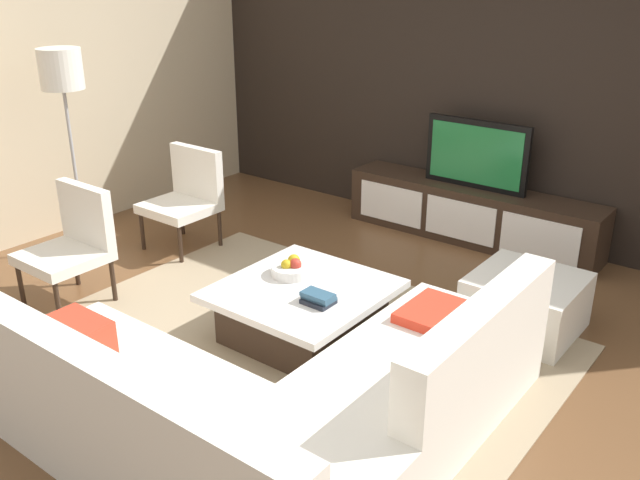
{
  "coord_description": "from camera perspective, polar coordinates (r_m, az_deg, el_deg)",
  "views": [
    {
      "loc": [
        2.49,
        -3.06,
        2.4
      ],
      "look_at": [
        -0.18,
        0.39,
        0.6
      ],
      "focal_mm": 38.66,
      "sensor_mm": 36.0,
      "label": 1
    }
  ],
  "objects": [
    {
      "name": "book_stack",
      "position": [
        4.34,
        -0.14,
        -4.84
      ],
      "size": [
        0.2,
        0.15,
        0.08
      ],
      "color": "#1E232D",
      "rests_on": "coffee_table"
    },
    {
      "name": "television",
      "position": [
        6.21,
        12.83,
        6.93
      ],
      "size": [
        0.95,
        0.06,
        0.6
      ],
      "color": "black",
      "rests_on": "media_console"
    },
    {
      "name": "feature_wall_back",
      "position": [
        6.36,
        14.51,
        12.66
      ],
      "size": [
        6.4,
        0.12,
        2.8
      ],
      "primitive_type": "cube",
      "color": "black",
      "rests_on": "ground"
    },
    {
      "name": "ottoman",
      "position": [
        4.94,
        16.63,
        -5.05
      ],
      "size": [
        0.7,
        0.7,
        0.4
      ],
      "primitive_type": "cube",
      "color": "white",
      "rests_on": "ground"
    },
    {
      "name": "sectional_couch",
      "position": [
        3.64,
        -3.75,
        -13.42
      ],
      "size": [
        2.32,
        2.33,
        0.79
      ],
      "color": "white",
      "rests_on": "ground"
    },
    {
      "name": "fruit_bowl",
      "position": [
        4.71,
        -2.36,
        -2.38
      ],
      "size": [
        0.28,
        0.28,
        0.13
      ],
      "color": "silver",
      "rests_on": "coffee_table"
    },
    {
      "name": "coffee_table",
      "position": [
        4.64,
        -1.41,
        -5.9
      ],
      "size": [
        1.02,
        1.06,
        0.38
      ],
      "color": "#332319",
      "rests_on": "ground"
    },
    {
      "name": "ground_plane",
      "position": [
        4.62,
        -1.2,
        -8.92
      ],
      "size": [
        14.0,
        14.0,
        0.0
      ],
      "primitive_type": "plane",
      "color": "brown"
    },
    {
      "name": "floor_lamp",
      "position": [
        5.98,
        -20.54,
        12.2
      ],
      "size": [
        0.34,
        0.34,
        1.74
      ],
      "color": "#A5A5AA",
      "rests_on": "ground"
    },
    {
      "name": "side_wall_left",
      "position": [
        6.63,
        -22.74,
        12.04
      ],
      "size": [
        0.12,
        5.2,
        2.8
      ],
      "primitive_type": "cube",
      "color": "beige",
      "rests_on": "ground"
    },
    {
      "name": "media_console",
      "position": [
        6.37,
        12.4,
        2.14
      ],
      "size": [
        2.34,
        0.45,
        0.5
      ],
      "color": "#332319",
      "rests_on": "ground"
    },
    {
      "name": "accent_chair_far",
      "position": [
        6.15,
        -10.95,
        3.86
      ],
      "size": [
        0.57,
        0.54,
        0.87
      ],
      "rotation": [
        0.0,
        0.0,
        -0.14
      ],
      "color": "#332319",
      "rests_on": "ground"
    },
    {
      "name": "accent_chair_near",
      "position": [
        5.35,
        -19.74,
        0.06
      ],
      "size": [
        0.55,
        0.54,
        0.87
      ],
      "rotation": [
        0.0,
        0.0,
        0.11
      ],
      "color": "#332319",
      "rests_on": "ground"
    },
    {
      "name": "area_rug",
      "position": [
        4.67,
        -2.17,
        -8.48
      ],
      "size": [
        3.34,
        2.44,
        0.01
      ],
      "primitive_type": "cube",
      "color": "tan",
      "rests_on": "ground"
    }
  ]
}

